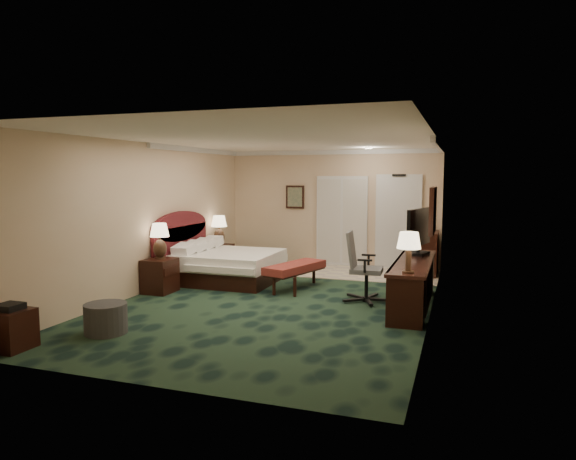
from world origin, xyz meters
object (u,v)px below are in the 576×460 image
(tv, at_px, (419,232))
(minibar, at_px, (426,253))
(desk, at_px, (413,284))
(desk_chair, at_px, (367,267))
(bed, at_px, (230,267))
(nightstand_far, at_px, (221,256))
(bed_bench, at_px, (295,276))
(ottoman, at_px, (106,318))
(nightstand_near, at_px, (160,276))
(lamp_far, at_px, (219,230))
(lamp_near, at_px, (160,241))
(side_table, at_px, (11,330))

(tv, bearing_deg, minibar, 104.81)
(desk, bearing_deg, desk_chair, 171.42)
(bed, distance_m, nightstand_far, 1.48)
(minibar, bearing_deg, desk, -90.14)
(bed_bench, relative_size, ottoman, 2.50)
(nightstand_near, height_order, ottoman, nightstand_near)
(nightstand_near, relative_size, lamp_far, 0.92)
(desk, bearing_deg, nightstand_near, -174.71)
(lamp_near, xyz_separation_m, tv, (4.47, 1.02, 0.22))
(desk, bearing_deg, bed, 166.19)
(bed, distance_m, tv, 3.79)
(desk_chair, bearing_deg, lamp_far, 148.47)
(bed, bearing_deg, lamp_near, -121.73)
(nightstand_far, bearing_deg, lamp_near, -89.71)
(lamp_near, height_order, desk_chair, lamp_near)
(ottoman, relative_size, tv, 0.55)
(lamp_far, relative_size, tv, 0.65)
(nightstand_far, distance_m, lamp_far, 0.61)
(nightstand_far, distance_m, bed_bench, 2.70)
(nightstand_near, xyz_separation_m, nightstand_far, (-0.03, 2.56, -0.03))
(lamp_far, bearing_deg, side_table, -89.61)
(nightstand_near, bearing_deg, lamp_far, 91.12)
(tv, xyz_separation_m, desk_chair, (-0.79, -0.54, -0.56))
(bed, distance_m, desk, 3.78)
(bed_bench, height_order, side_table, side_table)
(bed_bench, xyz_separation_m, minibar, (2.22, 2.22, 0.23))
(nightstand_far, bearing_deg, ottoman, -82.00)
(lamp_far, height_order, side_table, lamp_far)
(bed, relative_size, side_table, 3.84)
(minibar, bearing_deg, bed_bench, -134.91)
(bed_bench, distance_m, ottoman, 3.75)
(bed, distance_m, desk_chair, 3.01)
(lamp_near, height_order, ottoman, lamp_near)
(side_table, bearing_deg, bed, 80.30)
(bed_bench, bearing_deg, side_table, -100.03)
(lamp_far, distance_m, desk_chair, 4.22)
(desk, bearing_deg, ottoman, -143.95)
(lamp_far, height_order, minibar, lamp_far)
(lamp_near, height_order, minibar, lamp_near)
(bed, relative_size, desk, 0.72)
(nightstand_near, bearing_deg, side_table, -90.17)
(bed, bearing_deg, bed_bench, -9.32)
(bed_bench, distance_m, desk, 2.31)
(lamp_far, relative_size, desk_chair, 0.56)
(tv, bearing_deg, desk, -77.25)
(nightstand_near, xyz_separation_m, lamp_far, (-0.05, 2.51, 0.57))
(desk, relative_size, minibar, 2.81)
(bed, height_order, desk_chair, desk_chair)
(lamp_far, height_order, ottoman, lamp_far)
(bed, distance_m, nightstand_near, 1.52)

